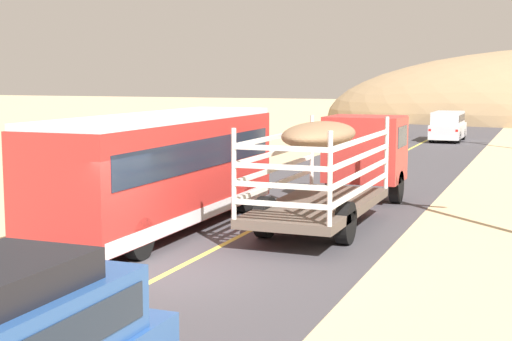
{
  "coord_description": "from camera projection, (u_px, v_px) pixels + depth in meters",
  "views": [
    {
      "loc": [
        7.59,
        -13.93,
        4.27
      ],
      "look_at": [
        0.0,
        5.33,
        1.65
      ],
      "focal_mm": 52.59,
      "sensor_mm": 36.0,
      "label": 1
    }
  ],
  "objects": [
    {
      "name": "boulder_near_shoulder",
      "position": [
        131.0,
        135.0,
        51.66
      ],
      "size": [
        0.86,
        0.75,
        0.47
      ],
      "primitive_type": "ellipsoid",
      "color": "#756656",
      "rests_on": "ground"
    },
    {
      "name": "bus",
      "position": [
        163.0,
        168.0,
        20.61
      ],
      "size": [
        2.54,
        10.0,
        3.21
      ],
      "color": "red",
      "rests_on": "road_surface"
    },
    {
      "name": "livestock_truck",
      "position": [
        349.0,
        156.0,
        23.39
      ],
      "size": [
        2.53,
        9.7,
        3.02
      ],
      "color": "#B2332D",
      "rests_on": "road_surface"
    },
    {
      "name": "ground_plane",
      "position": [
        166.0,
        275.0,
        16.16
      ],
      "size": [
        240.0,
        240.0,
        0.0
      ],
      "primitive_type": "plane",
      "color": "#CCB284"
    },
    {
      "name": "road_centre_line",
      "position": [
        166.0,
        274.0,
        16.15
      ],
      "size": [
        0.16,
        117.6,
        0.0
      ],
      "primitive_type": "cube",
      "color": "#D8CC4C",
      "rests_on": "road_surface"
    },
    {
      "name": "car_far",
      "position": [
        448.0,
        125.0,
        48.86
      ],
      "size": [
        1.9,
        4.62,
        1.93
      ],
      "color": "silver",
      "rests_on": "road_surface"
    },
    {
      "name": "road_surface",
      "position": [
        166.0,
        275.0,
        16.16
      ],
      "size": [
        8.0,
        120.0,
        0.02
      ],
      "primitive_type": "cube",
      "color": "#423F44",
      "rests_on": "ground"
    }
  ]
}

